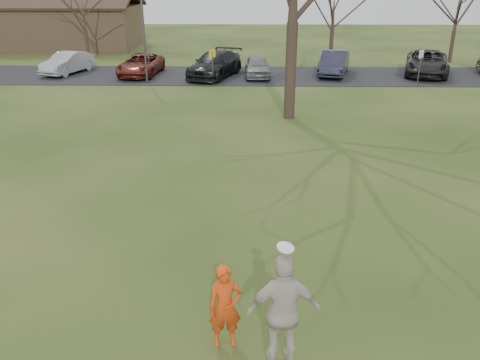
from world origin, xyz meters
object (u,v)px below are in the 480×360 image
car_2 (141,65)px  car_4 (257,66)px  car_5 (334,63)px  building (22,25)px  player_defender (225,307)px  catching_play (284,312)px  car_1 (68,63)px  car_6 (427,63)px  lamp_post (142,14)px  car_3 (215,64)px

car_2 → car_4: (7.49, -0.39, -0.01)m
car_4 → car_5: (4.94, 0.72, 0.10)m
building → player_defender: bearing=-62.4°
car_5 → catching_play: catching_play is taller
player_defender → car_2: 25.78m
car_4 → building: building is taller
car_1 → player_defender: bearing=-47.0°
player_defender → car_6: 27.96m
car_2 → car_5: 12.44m
player_defender → car_5: size_ratio=0.35×
car_1 → car_5: (17.33, -0.10, 0.06)m
car_4 → lamp_post: bearing=-164.2°
car_1 → car_5: 17.33m
car_1 → car_2: bearing=13.4°
player_defender → car_1: size_ratio=0.38×
catching_play → building: bearing=118.3°
car_1 → car_3: size_ratio=0.78×
car_5 → car_1: bearing=-165.3°
car_3 → car_5: bearing=24.3°
car_5 → building: bearing=168.6°
car_3 → car_4: (2.68, 0.06, -0.12)m
car_1 → car_6: (23.32, 0.05, 0.08)m
player_defender → building: bearing=107.1°
car_1 → car_4: bearing=14.7°
car_2 → catching_play: 26.63m
catching_play → building: (-20.79, 38.59, 0.76)m
car_2 → building: building is taller
car_2 → lamp_post: 4.15m
car_3 → car_6: bearing=22.3°
car_3 → car_1: bearing=-166.8°
car_1 → catching_play: size_ratio=1.88×
car_3 → car_4: size_ratio=1.39×
car_3 → car_6: size_ratio=0.96×
catching_play → car_6: bearing=67.5°
car_3 → car_6: 13.64m
car_2 → building: bearing=139.7°
car_2 → car_4: car_2 is taller
building → lamp_post: lamp_post is taller
catching_play → car_3: bearing=96.4°
car_4 → building: (-20.64, 13.47, 1.24)m
player_defender → car_5: 25.88m
car_1 → catching_play: 28.81m
building → car_4: bearing=-33.1°
player_defender → lamp_post: size_ratio=0.25×
car_4 → catching_play: catching_play is taller
catching_play → building: building is taller
player_defender → car_2: player_defender is taller
car_3 → lamp_post: (-3.97, -1.96, 3.15)m
car_5 → building: 28.61m
car_4 → catching_play: (0.15, -25.12, 0.47)m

